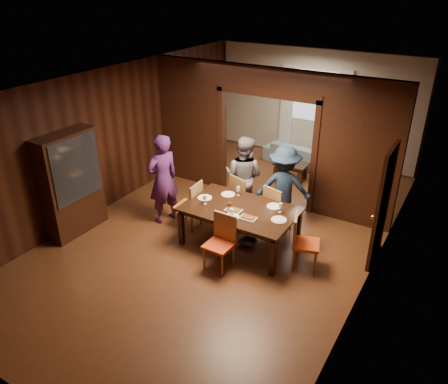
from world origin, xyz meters
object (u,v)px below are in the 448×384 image
Objects in this scene: chair_near at (219,244)px; person_purple at (163,179)px; chair_left at (188,205)px; dining_table at (240,226)px; coffee_table at (291,171)px; chair_far_r at (278,208)px; person_grey at (244,177)px; hutch at (71,184)px; chair_right at (306,242)px; chair_far_l at (245,197)px; person_navy at (284,187)px; sofa at (301,154)px.

person_purple is at bearing 156.69° from chair_near.
chair_left is at bearing 114.23° from person_purple.
dining_table is 2.51× the size of coffee_table.
person_purple is 0.70m from chair_left.
chair_left is 1.76m from chair_far_r.
person_grey is 3.33m from hutch.
chair_right is 1.94m from chair_far_l.
chair_near is at bearing 84.96° from person_purple.
chair_left is 2.23m from hutch.
person_purple is at bearing 5.98° from person_navy.
coffee_table is at bearing -56.69° from chair_far_r.
sofa is at bearing 96.64° from coffee_table.
chair_far_l is at bearing 143.68° from person_purple.
chair_left is 2.48m from chair_right.
chair_far_l is 1.00× the size of chair_near.
chair_left is at bearing 69.84° from chair_right.
person_purple is 1.10× the size of person_navy.
chair_left and chair_right have the same top height.
chair_far_l is at bearing 106.10° from chair_near.
coffee_table is at bearing 97.34° from chair_near.
person_navy is (0.89, -0.01, -0.02)m from person_grey.
sofa reaches higher than coffee_table.
chair_far_l is (-0.78, -0.14, -0.35)m from person_navy.
chair_right is at bearing 15.16° from hutch.
sofa is at bearing -94.99° from person_navy.
chair_left is (0.55, 0.04, -0.43)m from person_purple.
chair_far_r is (0.75, -2.39, 0.28)m from coffee_table.
person_grey reaches higher than chair_far_l.
chair_far_r reaches higher than coffee_table.
dining_table is 1.19m from chair_left.
chair_near reaches higher than dining_table.
hutch reaches higher than chair_near.
chair_near is (0.56, -1.88, -0.37)m from person_grey.
dining_table is (-0.38, -1.05, -0.45)m from person_navy.
person_purple reaches higher than chair_near.
person_navy is at bearing 119.06° from chair_left.
sofa is 1.99× the size of chair_near.
chair_right is (1.65, -3.25, 0.28)m from coffee_table.
person_grey is at bearing -20.74° from person_navy.
sofa is 1.99× the size of chair_far_r.
chair_far_r is 1.69m from chair_near.
dining_table is at bearing 103.24° from sofa.
person_grey is 0.41m from chair_far_l.
sofa is (-0.85, 3.11, -0.55)m from person_navy.
person_purple reaches higher than chair_far_r.
hutch reaches higher than coffee_table.
coffee_table is 0.82× the size of chair_near.
chair_near is (1.80, -0.83, -0.43)m from person_purple.
person_purple is 1.82m from dining_table.
hutch is (-3.02, -0.36, 0.52)m from chair_near.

